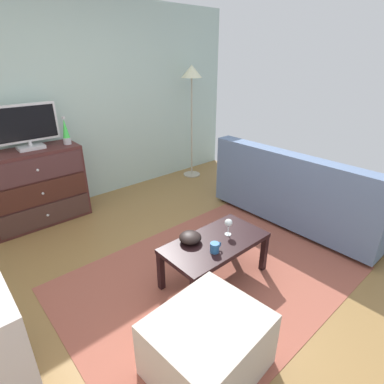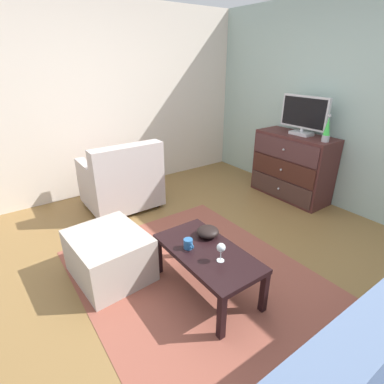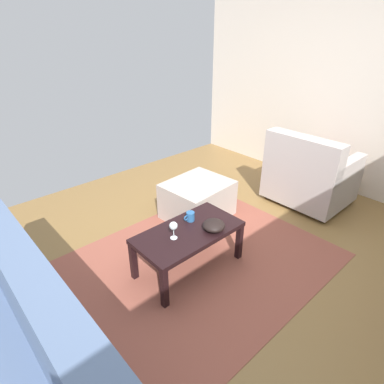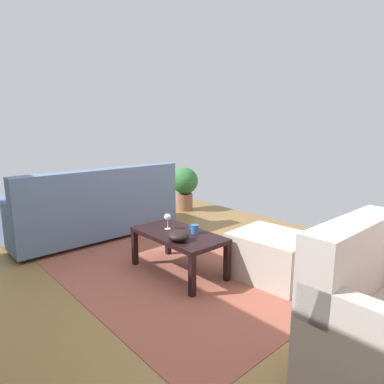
{
  "view_description": "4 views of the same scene",
  "coord_description": "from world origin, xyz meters",
  "views": [
    {
      "loc": [
        -1.42,
        -1.76,
        1.9
      ],
      "look_at": [
        0.15,
        0.02,
        0.82
      ],
      "focal_mm": 28.42,
      "sensor_mm": 36.0,
      "label": 1
    },
    {
      "loc": [
        1.78,
        -1.48,
        1.83
      ],
      "look_at": [
        -0.13,
        -0.13,
        0.78
      ],
      "focal_mm": 27.72,
      "sensor_mm": 36.0,
      "label": 2
    },
    {
      "loc": [
        1.72,
        1.48,
        1.98
      ],
      "look_at": [
        0.24,
        -0.15,
        0.82
      ],
      "focal_mm": 29.64,
      "sensor_mm": 36.0,
      "label": 3
    },
    {
      "loc": [
        -2.16,
        1.74,
        1.43
      ],
      "look_at": [
        0.02,
        -0.22,
        0.83
      ],
      "focal_mm": 31.39,
      "sensor_mm": 36.0,
      "label": 4
    }
  ],
  "objects": [
    {
      "name": "coffee_table",
      "position": [
        0.22,
        -0.22,
        0.35
      ],
      "size": [
        0.94,
        0.49,
        0.41
      ],
      "color": "black",
      "rests_on": "ground_plane"
    },
    {
      "name": "wall_accent_rear",
      "position": [
        0.0,
        2.27,
        1.28
      ],
      "size": [
        5.36,
        0.12,
        2.57
      ],
      "primitive_type": "cube",
      "color": "#A1BBB1",
      "rests_on": "ground_plane"
    },
    {
      "name": "dresser",
      "position": [
        -0.62,
        1.95,
        0.45
      ],
      "size": [
        1.08,
        0.49,
        0.91
      ],
      "color": "#4A2422",
      "rests_on": "ground_plane"
    },
    {
      "name": "mug",
      "position": [
        0.1,
        -0.32,
        0.45
      ],
      "size": [
        0.11,
        0.08,
        0.08
      ],
      "color": "#295D97",
      "rests_on": "coffee_table"
    },
    {
      "name": "ground_plane",
      "position": [
        0.0,
        0.0,
        -0.03
      ],
      "size": [
        5.36,
        5.01,
        0.05
      ],
      "primitive_type": "cube",
      "color": "olive"
    },
    {
      "name": "standing_lamp",
      "position": [
        1.81,
        1.91,
        1.5
      ],
      "size": [
        0.32,
        0.32,
        1.75
      ],
      "color": "#A59E8C",
      "rests_on": "ground_plane"
    },
    {
      "name": "lava_lamp",
      "position": [
        -0.18,
        1.91,
        1.05
      ],
      "size": [
        0.09,
        0.09,
        0.33
      ],
      "color": "#B7B7BC",
      "rests_on": "dresser"
    },
    {
      "name": "ottoman",
      "position": [
        -0.45,
        -0.81,
        0.21
      ],
      "size": [
        0.74,
        0.65,
        0.42
      ],
      "primitive_type": "cube",
      "rotation": [
        0.0,
        0.0,
        0.07
      ],
      "color": "#B7AA9E",
      "rests_on": "ground_plane"
    },
    {
      "name": "bowl_decorative",
      "position": [
        0.05,
        -0.08,
        0.45
      ],
      "size": [
        0.2,
        0.2,
        0.09
      ],
      "primitive_type": "ellipsoid",
      "color": "black",
      "rests_on": "coffee_table"
    },
    {
      "name": "tv",
      "position": [
        -0.57,
        1.98,
        1.17
      ],
      "size": [
        0.67,
        0.18,
        0.5
      ],
      "color": "silver",
      "rests_on": "dresser"
    },
    {
      "name": "wine_glass",
      "position": [
        0.38,
        -0.22,
        0.52
      ],
      "size": [
        0.07,
        0.07,
        0.16
      ],
      "color": "silver",
      "rests_on": "coffee_table"
    },
    {
      "name": "area_rug",
      "position": [
        0.2,
        -0.2,
        0.0
      ],
      "size": [
        2.6,
        1.9,
        0.01
      ],
      "primitive_type": "cube",
      "color": "brown",
      "rests_on": "ground_plane"
    },
    {
      "name": "couch_large",
      "position": [
        1.76,
        -0.11,
        0.34
      ],
      "size": [
        0.85,
        2.08,
        0.9
      ],
      "color": "#332319",
      "rests_on": "ground_plane"
    }
  ]
}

